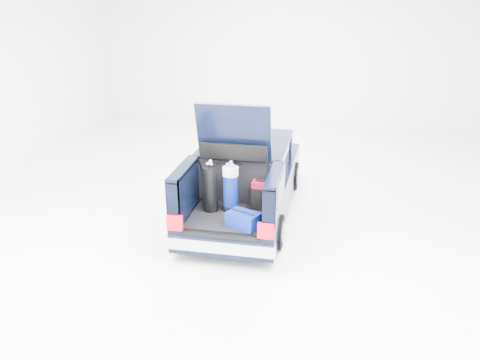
% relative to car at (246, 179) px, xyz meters
% --- Properties ---
extents(ground, '(14.00, 14.00, 0.00)m').
position_rel_car_xyz_m(ground, '(0.00, -0.11, -0.67)').
color(ground, white).
rests_on(ground, ground).
extents(car, '(1.87, 4.65, 2.47)m').
position_rel_car_xyz_m(car, '(0.00, 0.00, 0.00)').
color(car, black).
rests_on(car, ground).
extents(red_suitcase, '(0.35, 0.24, 0.54)m').
position_rel_car_xyz_m(red_suitcase, '(0.50, -1.19, 0.18)').
color(red_suitcase, maroon).
rests_on(red_suitcase, car).
extents(black_golf_bag, '(0.27, 0.31, 0.92)m').
position_rel_car_xyz_m(black_golf_bag, '(-0.35, -1.44, 0.34)').
color(black_golf_bag, black).
rests_on(black_golf_bag, car).
extents(blue_golf_bag, '(0.33, 0.33, 0.91)m').
position_rel_car_xyz_m(blue_golf_bag, '(-0.01, -1.37, 0.34)').
color(blue_golf_bag, black).
rests_on(blue_golf_bag, car).
extents(blue_duffel, '(0.60, 0.51, 0.27)m').
position_rel_car_xyz_m(blue_duffel, '(0.32, -1.94, 0.05)').
color(blue_duffel, navy).
rests_on(blue_duffel, car).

